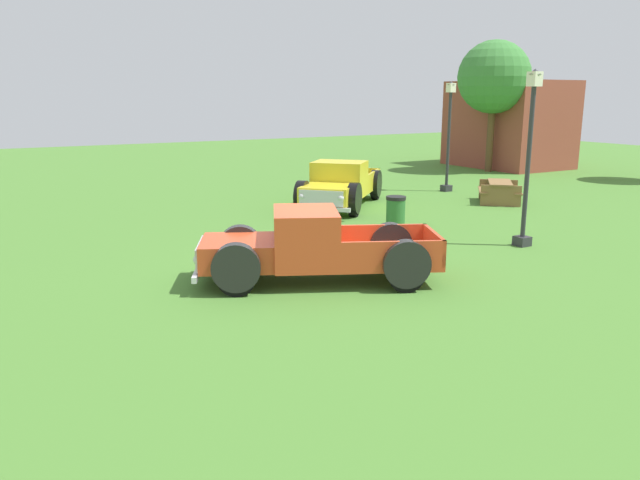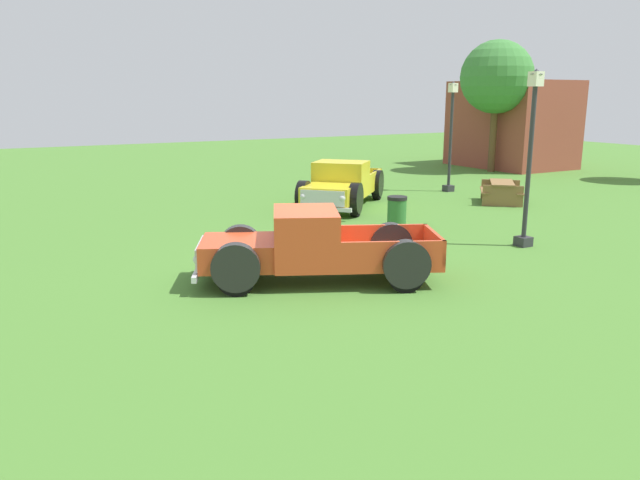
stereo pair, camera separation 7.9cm
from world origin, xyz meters
The scene contains 9 objects.
ground_plane centered at (0.00, 0.00, 0.00)m, with size 80.00×80.00×0.00m, color #477A2D.
pickup_truck_foreground centered at (0.42, -0.44, 0.74)m, with size 3.75×5.32×1.54m.
pickup_truck_behind_left centered at (-6.71, 4.81, 0.77)m, with size 5.02×5.11×1.62m.
lamp_post_near centered at (-7.79, 10.68, 2.31)m, with size 0.36×0.36×4.41m.
lamp_post_far centered at (0.46, 6.07, 2.36)m, with size 0.36×0.36×4.50m.
picnic_table centered at (-4.69, 10.51, 0.49)m, with size 2.33×2.31×0.78m.
trash_can centered at (-3.01, 4.53, 0.48)m, with size 0.59×0.59×0.95m.
oak_tree_west centered at (-11.90, 17.11, 4.74)m, with size 3.64×3.64×6.58m.
brick_pavilion centered at (-13.17, 19.73, 2.31)m, with size 5.98×4.42×4.63m.
Camera 1 is at (11.42, -6.31, 3.85)m, focal length 34.40 mm.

